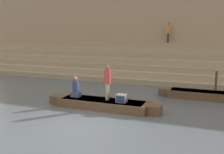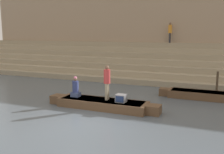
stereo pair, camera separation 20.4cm
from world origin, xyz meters
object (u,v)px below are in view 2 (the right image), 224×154
person_standing (107,80)px  moored_boat_shore (205,95)px  rowboat_main (102,104)px  tv_set (121,98)px  mooring_post (217,83)px  person_rowing (76,88)px  person_on_steps (170,31)px

person_standing → moored_boat_shore: 5.63m
rowboat_main → tv_set: tv_set is taller
person_standing → mooring_post: person_standing is taller
tv_set → mooring_post: bearing=54.2°
person_rowing → tv_set: (2.43, -0.10, -0.24)m
person_standing → mooring_post: size_ratio=1.23×
moored_boat_shore → person_on_steps: (-3.23, 7.06, 3.43)m
mooring_post → person_on_steps: person_on_steps is taller
rowboat_main → mooring_post: (4.96, 5.20, 0.44)m
mooring_post → tv_set: bearing=-127.2°
rowboat_main → person_standing: person_standing is taller
person_standing → tv_set: (0.76, -0.14, -0.76)m
person_rowing → tv_set: size_ratio=2.22×
rowboat_main → mooring_post: bearing=47.1°
person_standing → person_rowing: bearing=-178.5°
person_standing → moored_boat_shore: bearing=40.8°
person_standing → person_on_steps: (0.95, 10.66, 2.29)m
moored_boat_shore → mooring_post: size_ratio=3.69×
person_standing → person_rowing: 1.75m
tv_set → moored_boat_shore: (3.41, 3.74, -0.37)m
person_on_steps → moored_boat_shore: bearing=2.1°
person_rowing → person_on_steps: bearing=77.4°
person_standing → rowboat_main: bearing=-157.6°
person_rowing → moored_boat_shore: (5.85, 3.64, -0.61)m
person_rowing → tv_set: 2.45m
person_rowing → person_on_steps: 11.38m
moored_boat_shore → mooring_post: mooring_post is taller
rowboat_main → person_standing: (0.21, 0.09, 1.14)m
rowboat_main → tv_set: 1.04m
tv_set → person_on_steps: size_ratio=0.28×
tv_set → person_rowing: bearing=179.1°
tv_set → moored_boat_shore: bearing=49.0°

